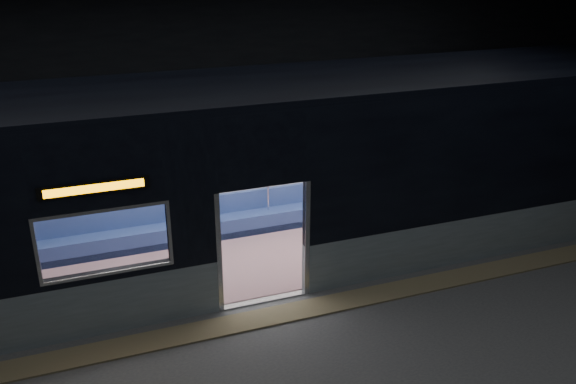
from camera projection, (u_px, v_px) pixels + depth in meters
station_floor at (286, 336)px, 9.22m from camera, size 24.00×14.00×0.01m
station_envelope at (286, 98)px, 7.84m from camera, size 24.00×14.00×5.00m
tactile_strip at (274, 316)px, 9.69m from camera, size 22.80×0.50×0.03m
metro_car at (236, 168)px, 10.73m from camera, size 18.00×3.04×3.35m
passenger at (355, 183)px, 12.92m from camera, size 0.40×0.70×1.39m
handbag at (360, 192)px, 12.78m from camera, size 0.29×0.25×0.14m
transit_map at (342, 149)px, 12.88m from camera, size 1.03×0.03×0.67m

